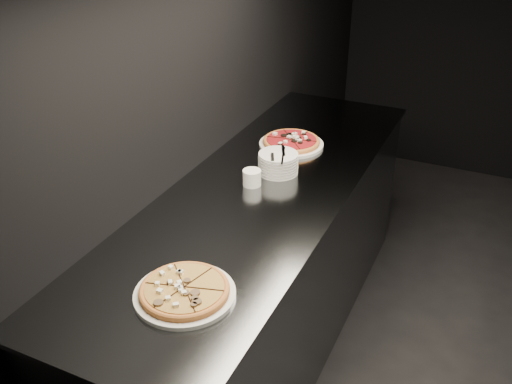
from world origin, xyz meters
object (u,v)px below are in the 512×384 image
at_px(counter, 263,269).
at_px(plate_stack, 278,163).
at_px(ramekin, 252,177).
at_px(cutlery, 279,155).
at_px(pizza_mushroom, 185,291).
at_px(pizza_tomato, 291,142).

distance_m(counter, plate_stack, 0.53).
bearing_deg(plate_stack, ramekin, -108.98).
height_order(counter, plate_stack, plate_stack).
distance_m(plate_stack, cutlery, 0.05).
bearing_deg(pizza_mushroom, plate_stack, 94.53).
height_order(pizza_tomato, plate_stack, plate_stack).
distance_m(pizza_mushroom, plate_stack, 0.95).
relative_size(pizza_mushroom, pizza_tomato, 1.09).
distance_m(pizza_tomato, cutlery, 0.33).
bearing_deg(pizza_mushroom, cutlery, 94.15).
distance_m(pizza_mushroom, cutlery, 0.94).
relative_size(cutlery, ramekin, 2.35).
relative_size(counter, plate_stack, 13.40).
distance_m(counter, ramekin, 0.50).
height_order(pizza_tomato, cutlery, cutlery).
bearing_deg(cutlery, counter, -119.87).
xyz_separation_m(counter, cutlery, (0.01, 0.14, 0.56)).
distance_m(counter, cutlery, 0.57).
distance_m(pizza_mushroom, ramekin, 0.80).
bearing_deg(pizza_tomato, ramekin, -90.11).
bearing_deg(pizza_mushroom, ramekin, 99.48).
height_order(pizza_tomato, ramekin, ramekin).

